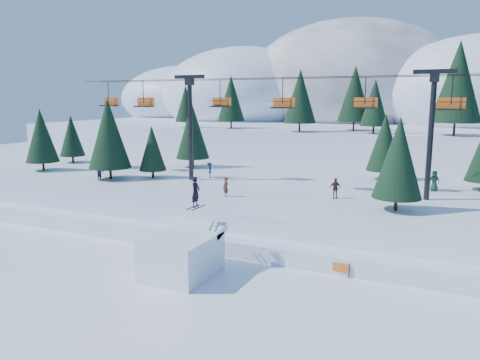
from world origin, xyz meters
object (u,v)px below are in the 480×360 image
at_px(jump_kicker, 183,254).
at_px(chairlift, 283,112).
at_px(banner_far, 349,260).
at_px(banner_near, 327,265).

bearing_deg(jump_kicker, chairlift, 89.30).
xyz_separation_m(jump_kicker, chairlift, (0.21, 16.85, 7.98)).
xyz_separation_m(jump_kicker, banner_far, (8.88, 5.42, -0.80)).
height_order(chairlift, banner_far, chairlift).
relative_size(chairlift, banner_far, 16.57).
distance_m(banner_near, banner_far, 1.85).
height_order(banner_near, banner_far, same).
xyz_separation_m(chairlift, banner_near, (7.65, -12.98, -8.78)).
height_order(chairlift, banner_near, chairlift).
distance_m(chairlift, banner_near, 17.44).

